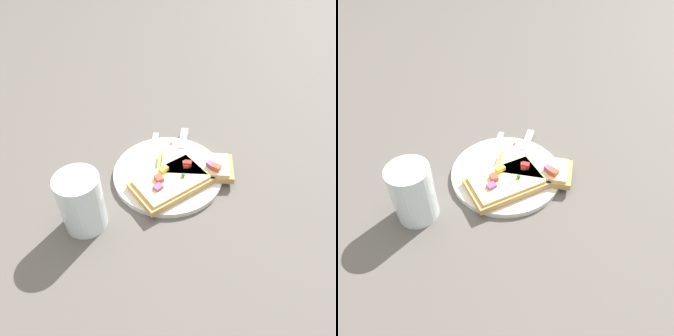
{
  "view_description": "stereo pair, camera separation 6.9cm",
  "coord_description": "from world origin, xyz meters",
  "views": [
    {
      "loc": [
        -0.5,
        -0.04,
        0.5
      ],
      "look_at": [
        0.0,
        0.0,
        0.02
      ],
      "focal_mm": 35.0,
      "sensor_mm": 36.0,
      "label": 1
    },
    {
      "loc": [
        -0.49,
        -0.11,
        0.5
      ],
      "look_at": [
        0.0,
        0.0,
        0.02
      ],
      "focal_mm": 35.0,
      "sensor_mm": 36.0,
      "label": 2
    }
  ],
  "objects": [
    {
      "name": "ground_plane",
      "position": [
        0.0,
        0.0,
        0.0
      ],
      "size": [
        4.0,
        4.0,
        0.0
      ],
      "primitive_type": "plane",
      "color": "#56514C"
    },
    {
      "name": "knife",
      "position": [
        0.06,
        -0.02,
        0.01
      ],
      "size": [
        0.2,
        0.03,
        0.01
      ],
      "rotation": [
        0.0,
        0.0,
        3.07
      ],
      "color": "silver",
      "rests_on": "plate"
    },
    {
      "name": "fork",
      "position": [
        0.01,
        0.04,
        0.01
      ],
      "size": [
        0.21,
        0.03,
        0.01
      ],
      "rotation": [
        0.0,
        0.0,
        3.12
      ],
      "color": "silver",
      "rests_on": "plate"
    },
    {
      "name": "drinking_glass",
      "position": [
        -0.14,
        0.14,
        0.06
      ],
      "size": [
        0.08,
        0.08,
        0.12
      ],
      "color": "silver",
      "rests_on": "ground"
    },
    {
      "name": "pizza_slice_corner",
      "position": [
        0.01,
        -0.06,
        0.02
      ],
      "size": [
        0.08,
        0.16,
        0.03
      ],
      "rotation": [
        0.0,
        0.0,
        1.59
      ],
      "color": "tan",
      "rests_on": "plate"
    },
    {
      "name": "plate",
      "position": [
        0.0,
        0.0,
        0.01
      ],
      "size": [
        0.23,
        0.23,
        0.01
      ],
      "color": "silver",
      "rests_on": "ground"
    },
    {
      "name": "pizza_slice_main",
      "position": [
        -0.04,
        -0.01,
        0.02
      ],
      "size": [
        0.17,
        0.18,
        0.03
      ],
      "rotation": [
        0.0,
        0.0,
        5.41
      ],
      "color": "tan",
      "rests_on": "plate"
    },
    {
      "name": "crumb_scatter",
      "position": [
        0.01,
        -0.06,
        0.02
      ],
      "size": [
        0.12,
        0.09,
        0.01
      ],
      "color": "tan",
      "rests_on": "plate"
    }
  ]
}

